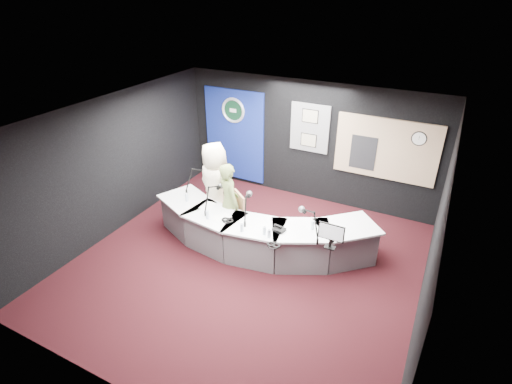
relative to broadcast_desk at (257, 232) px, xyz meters
The scene contains 33 objects.
ground 0.67m from the broadcast_desk, 84.81° to the right, with size 6.00×6.00×0.00m, color black.
ceiling 2.49m from the broadcast_desk, 84.81° to the right, with size 6.00×6.00×0.02m, color silver.
wall_back 2.66m from the broadcast_desk, 88.83° to the left, with size 6.00×0.02×2.80m, color black.
wall_front 3.70m from the broadcast_desk, 89.19° to the right, with size 6.00×0.02×2.80m, color black.
wall_left 3.17m from the broadcast_desk, 169.44° to the right, with size 0.02×6.00×2.80m, color black.
wall_right 3.26m from the broadcast_desk, 10.22° to the right, with size 0.02×6.00×2.80m, color black.
broadcast_desk is the anchor object (origin of this frame).
backdrop_panel 3.17m from the broadcast_desk, 127.40° to the left, with size 1.60×0.05×2.30m, color navy.
agency_seal 3.38m from the broadcast_desk, 127.86° to the left, with size 0.63×0.63×0.07m, color silver.
seal_center 3.38m from the broadcast_desk, 127.80° to the left, with size 0.48×0.48×0.01m, color #0D311D.
pinboard 2.79m from the broadcast_desk, 87.63° to the left, with size 0.90×0.04×1.10m, color slate.
framed_photo_upper 2.91m from the broadcast_desk, 87.60° to the left, with size 0.34×0.02×0.27m, color gray.
framed_photo_lower 2.63m from the broadcast_desk, 87.60° to the left, with size 0.34×0.02×0.27m, color gray.
booth_window_frame 3.24m from the broadcast_desk, 53.36° to the left, with size 2.12×0.06×1.32m, color tan.
booth_glow 3.23m from the broadcast_desk, 53.24° to the left, with size 2.00×0.02×1.20m, color #FFEBA1.
equipment_rack 2.93m from the broadcast_desk, 60.54° to the left, with size 0.55×0.02×0.75m, color black.
wall_clock 3.71m from the broadcast_desk, 44.88° to the left, with size 0.28×0.28×0.01m, color white.
armchair_left 1.22m from the broadcast_desk, 162.14° to the left, with size 0.56×0.56×1.00m, color #B17951, non-canonical shape.
armchair_right 0.70m from the broadcast_desk, behind, with size 0.60×0.60×1.07m, color #B17951, non-canonical shape.
draped_jacket 1.43m from the broadcast_desk, 154.75° to the left, with size 0.50×0.10×0.70m, color #656456.
person_man 1.34m from the broadcast_desk, 162.14° to the left, with size 0.92×0.60×1.88m, color #F5E7C4.
person_woman 0.81m from the broadcast_desk, behind, with size 0.60×0.39×1.64m, color #606F3A.
computer_monitor 1.73m from the broadcast_desk, 13.31° to the right, with size 0.44×0.03×0.30m, color black.
desk_phone 0.76m from the broadcast_desk, 25.91° to the right, with size 0.20×0.16×0.05m, color black.
headphones_near 1.08m from the broadcast_desk, 47.10° to the right, with size 0.23×0.23×0.04m, color black.
headphones_far 0.70m from the broadcast_desk, 133.95° to the right, with size 0.21×0.21×0.03m, color black.
paper_stack 1.10m from the broadcast_desk, behind, with size 0.23×0.32×0.00m, color white.
notepad 0.77m from the broadcast_desk, 148.55° to the right, with size 0.23×0.32×0.00m, color white.
boom_mic_a 1.75m from the broadcast_desk, 166.34° to the left, with size 0.37×0.69×0.60m, color black, non-canonical shape.
boom_mic_b 1.12m from the broadcast_desk, behind, with size 0.16×0.74×0.60m, color black, non-canonical shape.
boom_mic_c 0.70m from the broadcast_desk, 132.56° to the right, with size 0.33×0.70×0.60m, color black, non-canonical shape.
boom_mic_d 1.29m from the broadcast_desk, ahead, with size 0.58×0.54×0.60m, color black, non-canonical shape.
water_bottles 0.54m from the broadcast_desk, 83.90° to the right, with size 3.14×0.70×0.18m, color silver, non-canonical shape.
Camera 1 is at (2.84, -5.20, 4.71)m, focal length 28.00 mm.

